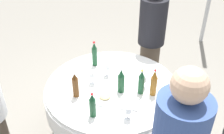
# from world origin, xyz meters

# --- Properties ---
(ground_plane) EXTENTS (10.00, 10.00, 0.00)m
(ground_plane) POSITION_xyz_m (0.00, 0.00, 0.00)
(ground_plane) COLOR gray
(dining_table) EXTENTS (1.43, 1.43, 0.74)m
(dining_table) POSITION_xyz_m (0.00, 0.00, 0.59)
(dining_table) COLOR white
(dining_table) RESTS_ON ground_plane
(bottle_dark_green_near) EXTENTS (0.06, 0.06, 0.26)m
(bottle_dark_green_near) POSITION_xyz_m (0.12, 0.46, 0.86)
(bottle_dark_green_near) COLOR #194728
(bottle_dark_green_near) RESTS_ON dining_table
(bottle_amber_rear) EXTENTS (0.06, 0.06, 0.30)m
(bottle_amber_rear) POSITION_xyz_m (-0.42, 0.10, 0.88)
(bottle_amber_rear) COLOR #8C5619
(bottle_amber_rear) RESTS_ON dining_table
(bottle_brown_inner) EXTENTS (0.06, 0.06, 0.28)m
(bottle_brown_inner) POSITION_xyz_m (0.34, 0.21, 0.87)
(bottle_brown_inner) COLOR #593314
(bottle_brown_inner) RESTS_ON dining_table
(bottle_dark_green_front) EXTENTS (0.06, 0.06, 0.30)m
(bottle_dark_green_front) POSITION_xyz_m (0.24, -0.37, 0.88)
(bottle_dark_green_front) COLOR #194728
(bottle_dark_green_front) RESTS_ON dining_table
(bottle_dark_green_left) EXTENTS (0.06, 0.06, 0.28)m
(bottle_dark_green_left) POSITION_xyz_m (-0.30, 0.09, 0.87)
(bottle_dark_green_left) COLOR #194728
(bottle_dark_green_left) RESTS_ON dining_table
(bottle_dark_green_outer) EXTENTS (0.07, 0.07, 0.28)m
(bottle_dark_green_outer) POSITION_xyz_m (-0.10, 0.09, 0.87)
(bottle_dark_green_outer) COLOR #194728
(bottle_dark_green_outer) RESTS_ON dining_table
(wine_glass_front) EXTENTS (0.06, 0.06, 0.15)m
(wine_glass_front) POSITION_xyz_m (0.07, -0.17, 0.85)
(wine_glass_front) COLOR white
(wine_glass_front) RESTS_ON dining_table
(wine_glass_left) EXTENTS (0.07, 0.07, 0.15)m
(wine_glass_left) POSITION_xyz_m (0.21, -0.02, 0.85)
(wine_glass_left) COLOR white
(wine_glass_left) RESTS_ON dining_table
(wine_glass_outer) EXTENTS (0.07, 0.07, 0.14)m
(wine_glass_outer) POSITION_xyz_m (-0.19, 0.46, 0.84)
(wine_glass_outer) COLOR white
(wine_glass_outer) RESTS_ON dining_table
(wine_glass_east) EXTENTS (0.07, 0.07, 0.14)m
(wine_glass_east) POSITION_xyz_m (-0.32, -0.01, 0.84)
(wine_glass_east) COLOR white
(wine_glass_east) RESTS_ON dining_table
(plate_right) EXTENTS (0.25, 0.25, 0.04)m
(plate_right) POSITION_xyz_m (0.05, 0.22, 0.75)
(plate_right) COLOR white
(plate_right) RESTS_ON dining_table
(plate_far) EXTENTS (0.22, 0.22, 0.02)m
(plate_far) POSITION_xyz_m (-0.19, -0.38, 0.75)
(plate_far) COLOR white
(plate_far) RESTS_ON dining_table
(plate_north) EXTENTS (0.21, 0.21, 0.02)m
(plate_north) POSITION_xyz_m (-0.15, -0.10, 0.75)
(plate_north) COLOR white
(plate_north) RESTS_ON dining_table
(knife_rear) EXTENTS (0.18, 0.03, 0.00)m
(knife_rear) POSITION_xyz_m (-0.54, -0.16, 0.74)
(knife_rear) COLOR silver
(knife_rear) RESTS_ON dining_table
(knife_inner) EXTENTS (0.10, 0.16, 0.00)m
(knife_inner) POSITION_xyz_m (0.34, 0.42, 0.74)
(knife_inner) COLOR silver
(knife_inner) RESTS_ON dining_table
(fork_front) EXTENTS (0.02, 0.18, 0.00)m
(fork_front) POSITION_xyz_m (0.46, 0.04, 0.74)
(fork_front) COLOR silver
(fork_front) RESTS_ON dining_table
(folded_napkin) EXTENTS (0.18, 0.18, 0.02)m
(folded_napkin) POSITION_xyz_m (-0.20, 0.28, 0.75)
(folded_napkin) COLOR white
(folded_napkin) RESTS_ON dining_table
(person_rear) EXTENTS (0.34, 0.34, 1.59)m
(person_rear) POSITION_xyz_m (-0.41, -0.86, 0.83)
(person_rear) COLOR #4C3F33
(person_rear) RESTS_ON ground_plane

